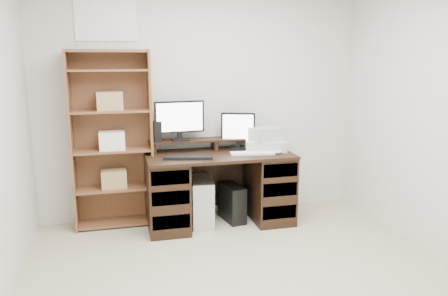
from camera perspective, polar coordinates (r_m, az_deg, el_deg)
name	(u,v)px	position (r m, az deg, el deg)	size (l,w,h in m)	color
room	(263,132)	(2.83, 5.17, 2.08)	(3.54, 4.04, 2.54)	#B6AB8C
desk	(219,187)	(4.60, -0.65, -5.10)	(1.50, 0.70, 0.75)	black
riser_shelf	(214,141)	(4.68, -1.26, 0.94)	(1.40, 0.22, 0.12)	black
monitor_wide	(180,118)	(4.55, -5.83, 3.86)	(0.52, 0.15, 0.41)	black
monitor_small	(238,130)	(4.66, 1.84, 2.42)	(0.35, 0.19, 0.40)	black
speaker	(156,131)	(4.54, -8.83, 2.16)	(0.08, 0.08, 0.21)	black
keyboard_black	(188,157)	(4.30, -4.69, -1.18)	(0.48, 0.16, 0.03)	black
keyboard_white	(252,153)	(4.48, 3.72, -0.67)	(0.45, 0.14, 0.02)	white
mouse	(278,152)	(4.52, 7.02, -0.50)	(0.09, 0.06, 0.04)	silver
printer	(265,145)	(4.67, 5.42, 0.36)	(0.42, 0.32, 0.11)	#BEB4A6
basket	(266,134)	(4.65, 5.45, 1.84)	(0.33, 0.23, 0.14)	#A0A6AA
tower_silver	(202,201)	(4.61, -2.92, -6.95)	(0.22, 0.49, 0.49)	silver
tower_black	(232,203)	(4.71, 1.05, -7.15)	(0.23, 0.41, 0.39)	black
bookshelf	(112,138)	(4.56, -14.42, 1.23)	(0.80, 0.30, 1.80)	brown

